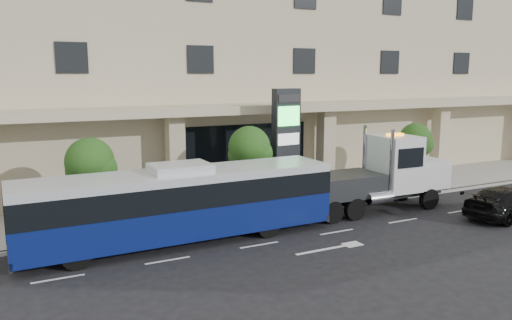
{
  "coord_description": "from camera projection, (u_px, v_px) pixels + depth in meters",
  "views": [
    {
      "loc": [
        -13.16,
        -19.57,
        7.13
      ],
      "look_at": [
        -2.41,
        2.0,
        3.01
      ],
      "focal_mm": 35.0,
      "sensor_mm": 36.0,
      "label": 1
    }
  ],
  "objects": [
    {
      "name": "curb",
      "position": [
        297.0,
        212.0,
        26.01
      ],
      "size": [
        120.0,
        0.3,
        0.15
      ],
      "primitive_type": "cube",
      "color": "gray",
      "rests_on": "ground"
    },
    {
      "name": "convention_center",
      "position": [
        203.0,
        35.0,
        36.18
      ],
      "size": [
        60.0,
        17.6,
        20.0
      ],
      "color": "#C5B894",
      "rests_on": "ground"
    },
    {
      "name": "signage_pylon",
      "position": [
        286.0,
        145.0,
        27.28
      ],
      "size": [
        1.61,
        0.71,
        6.26
      ],
      "rotation": [
        0.0,
        0.0,
        0.09
      ],
      "color": "black",
      "rests_on": "sidewalk"
    },
    {
      "name": "city_bus",
      "position": [
        181.0,
        203.0,
        21.32
      ],
      "size": [
        13.58,
        3.07,
        3.43
      ],
      "rotation": [
        0.0,
        0.0,
        0.02
      ],
      "color": "black",
      "rests_on": "ground"
    },
    {
      "name": "tree_mid",
      "position": [
        250.0,
        150.0,
        26.01
      ],
      "size": [
        2.28,
        2.2,
        4.38
      ],
      "color": "#422B19",
      "rests_on": "sidewalk"
    },
    {
      "name": "tree_right",
      "position": [
        416.0,
        141.0,
        31.1
      ],
      "size": [
        2.1,
        2.0,
        4.04
      ],
      "color": "#422B19",
      "rests_on": "sidewalk"
    },
    {
      "name": "sidewalk",
      "position": [
        270.0,
        199.0,
        28.65
      ],
      "size": [
        120.0,
        6.0,
        0.15
      ],
      "primitive_type": "cube",
      "color": "gray",
      "rests_on": "ground"
    },
    {
      "name": "tow_truck",
      "position": [
        380.0,
        176.0,
        26.49
      ],
      "size": [
        9.79,
        2.63,
        4.46
      ],
      "rotation": [
        0.0,
        0.0,
        -0.02
      ],
      "color": "#2D3033",
      "rests_on": "ground"
    },
    {
      "name": "ground",
      "position": [
        319.0,
        223.0,
        24.26
      ],
      "size": [
        120.0,
        120.0,
        0.0
      ],
      "primitive_type": "plane",
      "color": "black",
      "rests_on": "ground"
    },
    {
      "name": "black_sedan",
      "position": [
        508.0,
        202.0,
        25.2
      ],
      "size": [
        5.63,
        2.83,
        1.57
      ],
      "primitive_type": "imported",
      "rotation": [
        0.0,
        0.0,
        1.69
      ],
      "color": "black",
      "rests_on": "ground"
    },
    {
      "name": "tree_left",
      "position": [
        91.0,
        165.0,
        22.51
      ],
      "size": [
        2.27,
        2.2,
        4.22
      ],
      "color": "#422B19",
      "rests_on": "sidewalk"
    }
  ]
}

